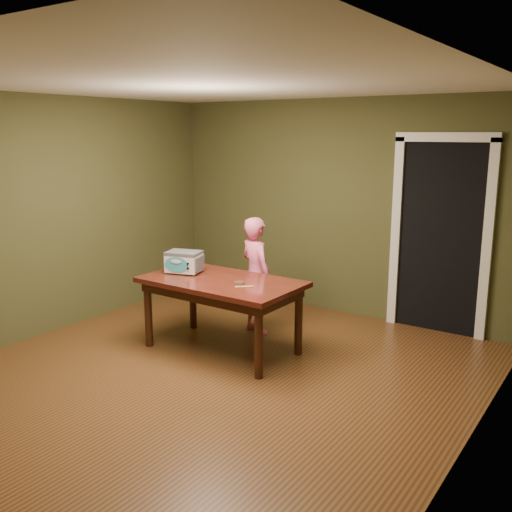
% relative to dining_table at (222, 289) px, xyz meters
% --- Properties ---
extents(floor, '(5.00, 5.00, 0.00)m').
position_rel_dining_table_xyz_m(floor, '(0.31, -0.64, -0.65)').
color(floor, brown).
rests_on(floor, ground).
extents(room_shell, '(4.52, 5.02, 2.61)m').
position_rel_dining_table_xyz_m(room_shell, '(0.31, -0.64, 1.06)').
color(room_shell, '#434424').
rests_on(room_shell, ground).
extents(doorway, '(1.10, 0.66, 2.25)m').
position_rel_dining_table_xyz_m(doorway, '(1.61, 2.14, 0.41)').
color(doorway, black).
rests_on(doorway, ground).
extents(dining_table, '(1.61, 0.92, 0.75)m').
position_rel_dining_table_xyz_m(dining_table, '(0.00, 0.00, 0.00)').
color(dining_table, '#38150C').
rests_on(dining_table, floor).
extents(toy_oven, '(0.42, 0.34, 0.23)m').
position_rel_dining_table_xyz_m(toy_oven, '(-0.50, 0.01, 0.22)').
color(toy_oven, '#4C4F54').
rests_on(toy_oven, dining_table).
extents(baking_pan, '(0.10, 0.10, 0.02)m').
position_rel_dining_table_xyz_m(baking_pan, '(0.24, -0.03, 0.11)').
color(baking_pan, silver).
rests_on(baking_pan, dining_table).
extents(spatula, '(0.15, 0.14, 0.01)m').
position_rel_dining_table_xyz_m(spatula, '(0.35, -0.10, 0.10)').
color(spatula, '#E2BD62').
rests_on(spatula, dining_table).
extents(child, '(0.56, 0.48, 1.30)m').
position_rel_dining_table_xyz_m(child, '(-0.03, 0.66, 0.00)').
color(child, '#DC5A7D').
rests_on(child, floor).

